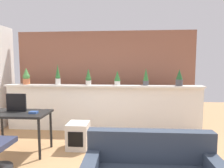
% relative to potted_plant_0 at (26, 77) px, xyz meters
% --- Properties ---
extents(divider_wall, '(4.72, 0.16, 1.09)m').
position_rel_potted_plant_0_xyz_m(divider_wall, '(1.86, 0.03, -0.78)').
color(divider_wall, white).
rests_on(divider_wall, ground).
extents(plant_shelf, '(4.72, 0.29, 0.04)m').
position_rel_potted_plant_0_xyz_m(plant_shelf, '(1.86, -0.01, -0.21)').
color(plant_shelf, white).
rests_on(plant_shelf, divider_wall).
extents(brick_wall_behind, '(4.72, 0.10, 2.50)m').
position_rel_potted_plant_0_xyz_m(brick_wall_behind, '(1.86, 0.63, -0.07)').
color(brick_wall_behind, '#935B47').
rests_on(brick_wall_behind, ground).
extents(potted_plant_0, '(0.16, 0.16, 0.41)m').
position_rel_potted_plant_0_xyz_m(potted_plant_0, '(0.00, 0.00, 0.00)').
color(potted_plant_0, '#C66B42').
rests_on(potted_plant_0, plant_shelf).
extents(potted_plant_1, '(0.12, 0.12, 0.50)m').
position_rel_potted_plant_0_xyz_m(potted_plant_1, '(0.79, 0.02, 0.03)').
color(potted_plant_1, silver).
rests_on(potted_plant_1, plant_shelf).
extents(potted_plant_2, '(0.13, 0.13, 0.40)m').
position_rel_potted_plant_0_xyz_m(potted_plant_2, '(1.55, -0.01, -0.01)').
color(potted_plant_2, silver).
rests_on(potted_plant_2, plant_shelf).
extents(potted_plant_3, '(0.15, 0.15, 0.34)m').
position_rel_potted_plant_0_xyz_m(potted_plant_3, '(2.24, 0.02, -0.01)').
color(potted_plant_3, silver).
rests_on(potted_plant_3, plant_shelf).
extents(potted_plant_4, '(0.13, 0.13, 0.41)m').
position_rel_potted_plant_0_xyz_m(potted_plant_4, '(2.91, 0.02, 0.01)').
color(potted_plant_4, '#4C4C51').
rests_on(potted_plant_4, plant_shelf).
extents(potted_plant_5, '(0.16, 0.16, 0.38)m').
position_rel_potted_plant_0_xyz_m(potted_plant_5, '(3.66, -0.04, -0.00)').
color(potted_plant_5, '#4C4C51').
rests_on(potted_plant_5, plant_shelf).
extents(desk, '(1.10, 0.60, 0.75)m').
position_rel_potted_plant_0_xyz_m(desk, '(0.50, -1.25, -0.66)').
color(desk, black).
rests_on(desk, ground).
extents(tv_monitor, '(0.37, 0.04, 0.33)m').
position_rel_potted_plant_0_xyz_m(tv_monitor, '(0.42, -1.17, -0.41)').
color(tv_monitor, black).
rests_on(tv_monitor, desk).
extents(side_cube_shelf, '(0.40, 0.41, 0.50)m').
position_rel_potted_plant_0_xyz_m(side_cube_shelf, '(1.54, -1.00, -1.07)').
color(side_cube_shelf, silver).
rests_on(side_cube_shelf, ground).
extents(book_on_desk, '(0.14, 0.10, 0.04)m').
position_rel_potted_plant_0_xyz_m(book_on_desk, '(0.81, -1.31, -0.56)').
color(book_on_desk, '#2D4C8C').
rests_on(book_on_desk, desk).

